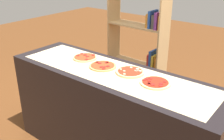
{
  "coord_description": "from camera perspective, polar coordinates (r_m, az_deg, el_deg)",
  "views": [
    {
      "loc": [
        1.31,
        -1.65,
        1.85
      ],
      "look_at": [
        0.0,
        0.0,
        0.94
      ],
      "focal_mm": 42.35,
      "sensor_mm": 36.0,
      "label": 1
    }
  ],
  "objects": [
    {
      "name": "pizza_mushroom_2",
      "position": [
        2.28,
        3.94,
        -0.41
      ],
      "size": [
        0.25,
        0.25,
        0.03
      ],
      "color": "#E5C17F",
      "rests_on": "parchment_paper"
    },
    {
      "name": "pizza_pepperoni_0",
      "position": [
        2.61,
        -5.86,
        2.69
      ],
      "size": [
        0.23,
        0.23,
        0.02
      ],
      "color": "#E5C17F",
      "rests_on": "parchment_paper"
    },
    {
      "name": "pizza_pepperoni_3",
      "position": [
        2.12,
        9.31,
        -2.73
      ],
      "size": [
        0.24,
        0.24,
        0.02
      ],
      "color": "#E5C17F",
      "rests_on": "parchment_paper"
    },
    {
      "name": "bookshelf",
      "position": [
        3.42,
        6.54,
        4.21
      ],
      "size": [
        0.81,
        0.28,
        1.58
      ],
      "color": "tan",
      "rests_on": "ground_plane"
    },
    {
      "name": "parchment_paper",
      "position": [
        2.3,
        -0.0,
        -0.43
      ],
      "size": [
        1.84,
        0.49,
        0.0
      ],
      "primitive_type": "cube",
      "color": "beige",
      "rests_on": "counter"
    },
    {
      "name": "counter",
      "position": [
        2.53,
        -0.0,
        -10.07
      ],
      "size": [
        2.07,
        0.62,
        0.92
      ],
      "primitive_type": "cube",
      "color": "black",
      "rests_on": "ground_plane"
    },
    {
      "name": "pizza_pepperoni_1",
      "position": [
        2.41,
        -2.02,
        0.88
      ],
      "size": [
        0.25,
        0.25,
        0.02
      ],
      "color": "tan",
      "rests_on": "parchment_paper"
    }
  ]
}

